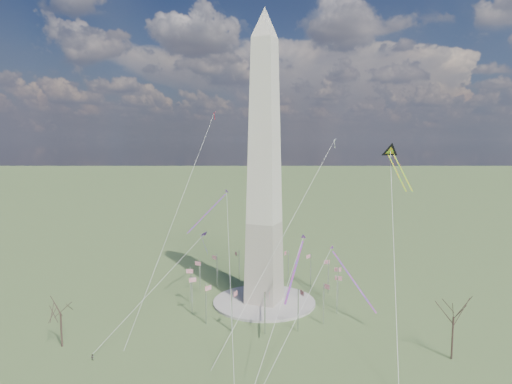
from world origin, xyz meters
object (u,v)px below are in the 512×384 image
at_px(washington_monument, 264,167).
at_px(person_west, 92,357).
at_px(kite_delta_black, 392,154).
at_px(tree_near, 454,314).

distance_m(washington_monument, person_west, 77.96).
bearing_deg(kite_delta_black, person_west, 13.73).
distance_m(washington_monument, tree_near, 73.09).
relative_size(person_west, kite_delta_black, 0.10).
xyz_separation_m(tree_near, kite_delta_black, (-19.62, 23.14, 40.60)).
distance_m(tree_near, person_west, 95.05).
bearing_deg(person_west, kite_delta_black, -137.55).
xyz_separation_m(washington_monument, kite_delta_black, (41.29, 4.13, 4.96)).
relative_size(washington_monument, tree_near, 5.80).
bearing_deg(tree_near, person_west, -156.56).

